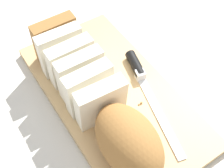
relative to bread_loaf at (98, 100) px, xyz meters
The scene contains 7 objects.
ground_plane 0.09m from the bread_loaf, 58.88° to the right, with size 3.00×3.00×0.00m, color beige.
cutting_board 0.09m from the bread_loaf, 58.88° to the right, with size 0.46×0.24×0.02m, color tan.
bread_loaf is the anchor object (origin of this frame).
bread_knife 0.14m from the bread_loaf, 76.13° to the right, with size 0.27×0.08×0.02m.
crumb_near_knife 0.06m from the bread_loaf, 47.77° to the right, with size 0.00×0.00×0.00m, color #A8753D.
crumb_near_loaf 0.10m from the bread_loaf, 106.87° to the right, with size 0.00×0.00×0.00m, color #A8753D.
crumb_stray_left 0.10m from the bread_loaf, 108.29° to the right, with size 0.00×0.00×0.00m, color #A8753D.
Camera 1 is at (-0.30, 0.19, 0.53)m, focal length 46.65 mm.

